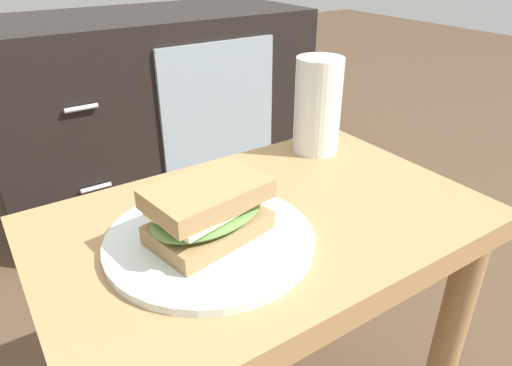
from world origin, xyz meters
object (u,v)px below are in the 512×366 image
(tv_cabinet, at_px, (153,109))
(beer_glass, at_px, (318,108))
(plate, at_px, (210,239))
(sandwich_front, at_px, (208,211))

(tv_cabinet, xyz_separation_m, beer_glass, (-0.03, -0.83, 0.24))
(plate, height_order, beer_glass, beer_glass)
(sandwich_front, height_order, beer_glass, beer_glass)
(plate, xyz_separation_m, sandwich_front, (0.00, 0.00, 0.04))
(beer_glass, bearing_deg, sandwich_front, -153.25)
(tv_cabinet, xyz_separation_m, sandwich_front, (-0.31, -0.96, 0.21))
(tv_cabinet, relative_size, plate, 4.01)
(tv_cabinet, bearing_deg, beer_glass, -92.36)
(sandwich_front, bearing_deg, beer_glass, 26.75)
(sandwich_front, xyz_separation_m, beer_glass, (0.27, 0.14, 0.03))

